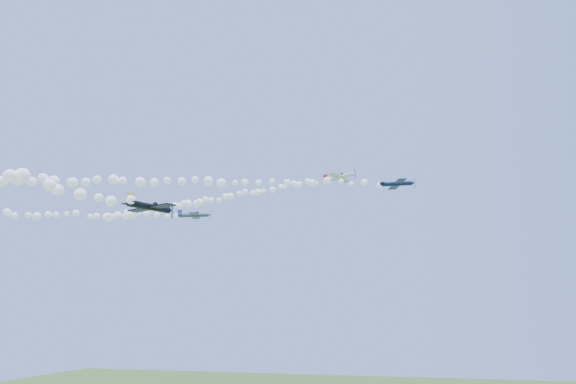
% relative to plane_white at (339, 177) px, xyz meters
% --- Properties ---
extents(plane_white, '(7.70, 8.17, 2.07)m').
position_rel_plane_white_xyz_m(plane_white, '(0.00, 0.00, 0.00)').
color(plane_white, silver).
extents(smoke_trail_white, '(71.40, 25.16, 3.21)m').
position_rel_plane_white_xyz_m(smoke_trail_white, '(-37.82, 12.32, -0.32)').
color(smoke_trail_white, white).
extents(plane_navy, '(7.65, 8.11, 2.05)m').
position_rel_plane_white_xyz_m(plane_navy, '(11.86, -3.14, -3.10)').
color(plane_navy, '#0D1839').
extents(smoke_trail_navy, '(77.84, 24.92, 2.99)m').
position_rel_plane_white_xyz_m(smoke_trail_navy, '(-29.20, -15.25, -3.31)').
color(smoke_trail_navy, white).
extents(plane_grey, '(7.83, 8.29, 2.13)m').
position_rel_plane_white_xyz_m(plane_grey, '(-34.10, 2.45, -6.02)').
color(plane_grey, '#3C4958').
extents(smoke_trail_grey, '(75.89, 25.77, 3.45)m').
position_rel_plane_white_xyz_m(smoke_trail_grey, '(-74.21, -10.13, -6.43)').
color(smoke_trail_grey, white).
extents(plane_black, '(8.13, 7.68, 2.12)m').
position_rel_plane_white_xyz_m(plane_black, '(-20.05, -41.30, -14.69)').
color(plane_black, black).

